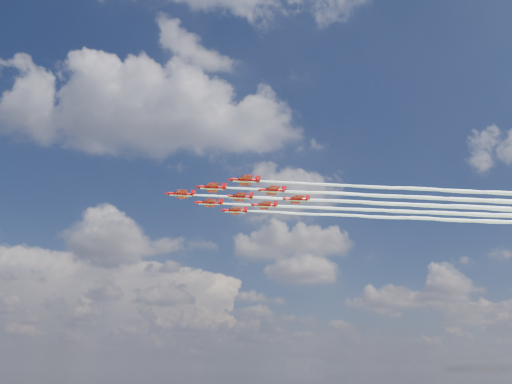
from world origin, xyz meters
TOP-DOWN VIEW (x-y plane):
  - jet_lead at (44.10, -1.63)m, footprint 132.65×13.11m
  - jet_row2_port at (53.71, -8.48)m, footprint 132.65×13.11m
  - jet_row2_starb at (52.77, 6.37)m, footprint 132.65×13.11m
  - jet_row3_port at (63.31, -15.32)m, footprint 132.65×13.11m
  - jet_row3_centre at (62.37, -0.47)m, footprint 132.65×13.11m
  - jet_row3_starb at (61.43, 14.38)m, footprint 132.65×13.11m
  - jet_row4_port at (71.98, -7.32)m, footprint 132.65×13.11m
  - jet_row4_starb at (71.04, 7.53)m, footprint 132.65×13.11m
  - jet_tail at (80.65, 0.68)m, footprint 132.65×13.11m

SIDE VIEW (x-z plane):
  - jet_lead at x=44.10m, z-range 78.95..81.41m
  - jet_row2_port at x=53.71m, z-range 78.95..81.41m
  - jet_row2_starb at x=52.77m, z-range 78.95..81.41m
  - jet_row3_port at x=63.31m, z-range 78.95..81.41m
  - jet_row3_centre at x=62.37m, z-range 78.95..81.41m
  - jet_row3_starb at x=61.43m, z-range 78.95..81.41m
  - jet_row4_port at x=71.98m, z-range 78.95..81.41m
  - jet_row4_starb at x=71.04m, z-range 78.95..81.41m
  - jet_tail at x=80.65m, z-range 78.95..81.41m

